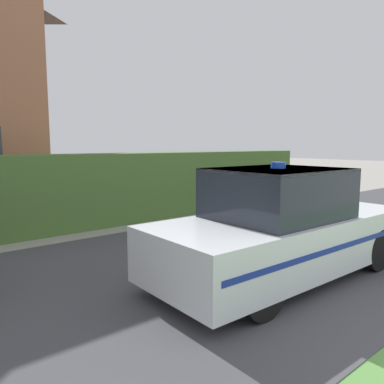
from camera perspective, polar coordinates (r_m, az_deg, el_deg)
name	(u,v)px	position (r m, az deg, el deg)	size (l,w,h in m)	color
road_strip	(217,263)	(6.13, 3.87, -10.71)	(28.00, 5.65, 0.01)	#424247
garden_hedge	(116,188)	(9.22, -11.51, 0.56)	(12.74, 0.89, 1.68)	#4C7233
police_car	(282,228)	(5.47, 13.59, -5.41)	(4.19, 1.71, 1.65)	black
wheelie_bin	(206,188)	(11.90, 2.18, 0.58)	(0.81, 0.88, 1.01)	black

